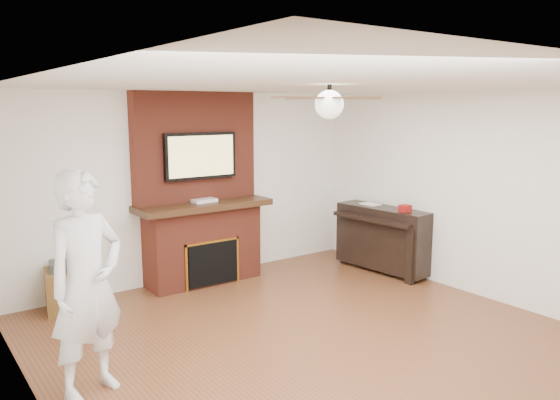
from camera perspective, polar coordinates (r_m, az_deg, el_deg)
room_shell at (r=5.11m, az=4.98°, el=-2.18°), size 5.36×5.86×2.86m
fireplace at (r=7.24m, az=-8.33°, el=-0.80°), size 1.78×0.64×2.50m
tv at (r=7.11m, az=-8.30°, el=4.58°), size 1.00×0.08×0.60m
ceiling_fan at (r=5.01m, az=5.17°, el=10.02°), size 1.21×1.21×0.31m
person at (r=4.61m, az=-19.55°, el=-8.33°), size 0.78×0.65×1.83m
side_table at (r=6.76m, az=-21.17°, el=-8.50°), size 0.58×0.58×0.58m
piano at (r=7.83m, az=10.69°, el=-3.84°), size 0.64×1.44×1.01m
cable_box at (r=7.14m, az=-7.93°, el=-0.06°), size 0.32×0.20×0.04m
candle_orange at (r=7.28m, az=-7.86°, el=-8.38°), size 0.08×0.08×0.11m
candle_green at (r=7.32m, az=-7.45°, el=-8.36°), size 0.07×0.07×0.08m
candle_cream at (r=7.37m, az=-6.18°, el=-8.12°), size 0.07×0.07×0.10m
candle_blue at (r=7.46m, az=-5.87°, el=-8.02°), size 0.06×0.06×0.08m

